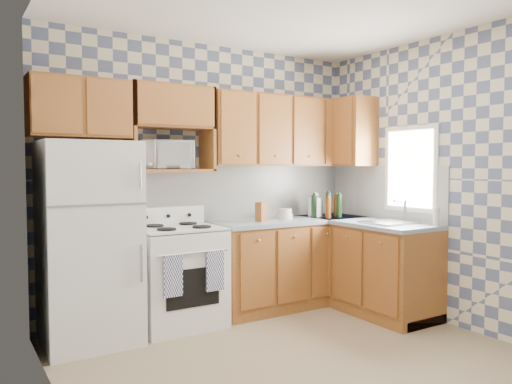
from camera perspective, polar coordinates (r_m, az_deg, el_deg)
floor at (r=4.02m, az=5.33°, el=-18.61°), size 3.40×3.40×0.00m
back_wall at (r=5.11m, az=-5.53°, el=1.53°), size 3.40×0.02×2.70m
right_wall at (r=4.96m, az=21.25°, el=1.30°), size 0.02×3.20×2.70m
backsplash_back at (r=5.29m, az=-1.59°, el=-0.03°), size 2.60×0.02×0.56m
backsplash_right at (r=5.47m, az=14.45°, el=-0.02°), size 0.02×1.60×0.56m
refrigerator at (r=4.39m, az=-18.56°, el=-5.55°), size 0.75×0.70×1.68m
stove_body at (r=4.73m, az=-8.87°, el=-9.62°), size 0.76×0.65×0.90m
cooktop at (r=4.65m, az=-8.92°, el=-4.14°), size 0.76×0.65×0.02m
backguard at (r=4.89m, az=-10.19°, el=-2.68°), size 0.76×0.08×0.17m
dish_towel_left at (r=4.32m, az=-9.46°, el=-9.44°), size 0.17×0.02×0.36m
dish_towel_right at (r=4.48m, az=-4.71°, el=-8.96°), size 0.17×0.02×0.36m
base_cabinets_back at (r=5.38m, az=3.96°, el=-8.16°), size 1.75×0.60×0.88m
base_cabinets_right at (r=5.36m, az=12.18°, el=-8.25°), size 0.60×1.60×0.88m
countertop_back at (r=5.30m, az=4.01°, el=-3.29°), size 1.77×0.63×0.04m
countertop_right at (r=5.29m, az=12.19°, el=-3.36°), size 0.63×1.60×0.04m
upper_cabinets_back at (r=5.40m, az=3.17°, el=6.93°), size 1.75×0.33×0.74m
upper_cabinets_fridge at (r=4.54m, az=-19.53°, el=9.02°), size 0.82×0.33×0.50m
upper_cabinets_right at (r=5.69m, az=10.15°, el=6.68°), size 0.33×0.70×0.74m
microwave_shelf at (r=4.76m, az=-9.72°, el=2.42°), size 0.80×0.33×0.03m
microwave at (r=4.77m, az=-10.34°, el=4.20°), size 0.53×0.40×0.27m
sink at (r=5.05m, az=15.01°, el=-3.41°), size 0.48×0.40×0.03m
window at (r=5.23m, az=17.22°, el=2.54°), size 0.02×0.66×0.86m
bottle_0 at (r=5.47m, az=8.27°, el=-1.48°), size 0.06×0.06×0.27m
bottle_1 at (r=5.49m, az=9.47°, el=-1.56°), size 0.06×0.06×0.25m
bottle_2 at (r=5.60m, az=9.18°, el=-1.57°), size 0.06×0.06×0.24m
bottle_3 at (r=5.37m, az=8.25°, el=-1.85°), size 0.06×0.06×0.22m
bottle_4 at (r=5.43m, az=6.65°, el=-1.65°), size 0.06×0.06×0.24m
knife_block at (r=5.00m, az=0.60°, el=-2.29°), size 0.11×0.11×0.20m
electric_kettle at (r=5.54m, az=6.81°, el=-1.73°), size 0.17×0.17×0.21m
food_containers at (r=5.28m, az=3.33°, el=-2.50°), size 0.16×0.16×0.11m
soap_bottle at (r=4.95m, az=19.91°, el=-2.69°), size 0.06×0.06×0.17m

